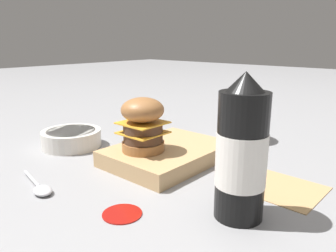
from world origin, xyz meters
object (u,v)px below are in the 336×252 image
(burger, at_px, (143,124))
(fries_basket, at_px, (240,123))
(side_bowl, at_px, (72,138))
(serving_board, at_px, (168,154))
(ketchup_bottle, at_px, (241,154))
(spoon, at_px, (41,188))

(burger, relative_size, fries_basket, 0.82)
(side_bowl, bearing_deg, serving_board, 108.25)
(serving_board, height_order, side_bowl, side_bowl)
(ketchup_bottle, distance_m, spoon, 0.38)
(serving_board, xyz_separation_m, burger, (0.06, -0.02, 0.08))
(serving_board, distance_m, spoon, 0.29)
(side_bowl, distance_m, spoon, 0.28)
(side_bowl, bearing_deg, burger, 96.80)
(serving_board, relative_size, fries_basket, 1.88)
(fries_basket, relative_size, side_bowl, 0.94)
(fries_basket, bearing_deg, side_bowl, -40.85)
(fries_basket, distance_m, side_bowl, 0.48)
(fries_basket, relative_size, spoon, 1.05)
(burger, bearing_deg, fries_basket, 169.27)
(serving_board, relative_size, side_bowl, 1.77)
(spoon, bearing_deg, burger, 87.60)
(ketchup_bottle, xyz_separation_m, spoon, (0.17, -0.33, -0.10))
(serving_board, relative_size, burger, 2.28)
(side_bowl, relative_size, spoon, 1.12)
(serving_board, distance_m, fries_basket, 0.27)
(serving_board, height_order, burger, burger)
(ketchup_bottle, height_order, side_bowl, ketchup_bottle)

